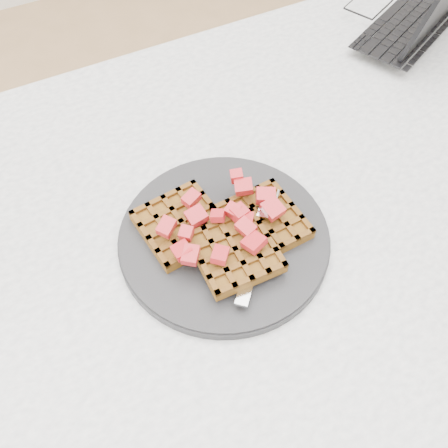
% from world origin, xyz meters
% --- Properties ---
extents(ground, '(4.00, 4.00, 0.00)m').
position_xyz_m(ground, '(0.00, 0.00, 0.00)').
color(ground, tan).
rests_on(ground, ground).
extents(table, '(1.20, 0.80, 0.75)m').
position_xyz_m(table, '(0.00, 0.00, 0.64)').
color(table, silver).
rests_on(table, ground).
extents(plate, '(0.28, 0.28, 0.02)m').
position_xyz_m(plate, '(-0.11, -0.04, 0.76)').
color(plate, black).
rests_on(plate, table).
extents(waffles, '(0.20, 0.18, 0.03)m').
position_xyz_m(waffles, '(-0.11, -0.04, 0.78)').
color(waffles, brown).
rests_on(waffles, plate).
extents(strawberry_pile, '(0.15, 0.15, 0.02)m').
position_xyz_m(strawberry_pile, '(-0.11, -0.04, 0.80)').
color(strawberry_pile, maroon).
rests_on(strawberry_pile, waffles).
extents(fork, '(0.14, 0.15, 0.02)m').
position_xyz_m(fork, '(-0.08, -0.07, 0.77)').
color(fork, silver).
rests_on(fork, plate).
extents(laptop, '(0.33, 0.30, 0.19)m').
position_xyz_m(laptop, '(0.41, 0.24, 0.78)').
color(laptop, black).
rests_on(laptop, table).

